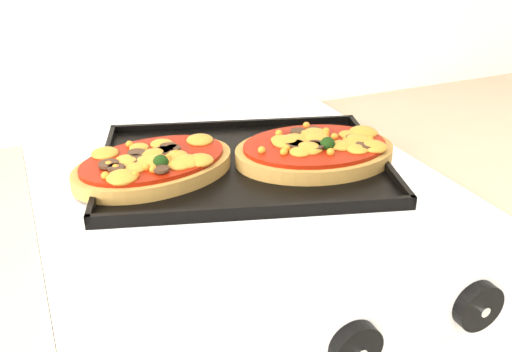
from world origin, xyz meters
TOP-DOWN VIEW (x-y plane):
  - control_panel at (0.00, 1.39)m, footprint 0.60×0.02m
  - knob_center at (0.00, 1.37)m, footprint 0.06×0.02m
  - knob_right at (0.18, 1.37)m, footprint 0.06×0.02m
  - baking_tray at (0.02, 1.73)m, footprint 0.52×0.44m
  - pizza_left at (-0.12, 1.75)m, footprint 0.28×0.21m
  - pizza_right at (0.13, 1.70)m, footprint 0.29×0.23m

SIDE VIEW (x-z plane):
  - control_panel at x=0.00m, z-range 0.81..0.90m
  - knob_center at x=0.00m, z-range 0.82..0.89m
  - knob_right at x=0.18m, z-range 0.82..0.89m
  - baking_tray at x=0.02m, z-range 0.91..0.93m
  - pizza_left at x=-0.12m, z-range 0.92..0.96m
  - pizza_right at x=0.13m, z-range 0.92..0.96m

